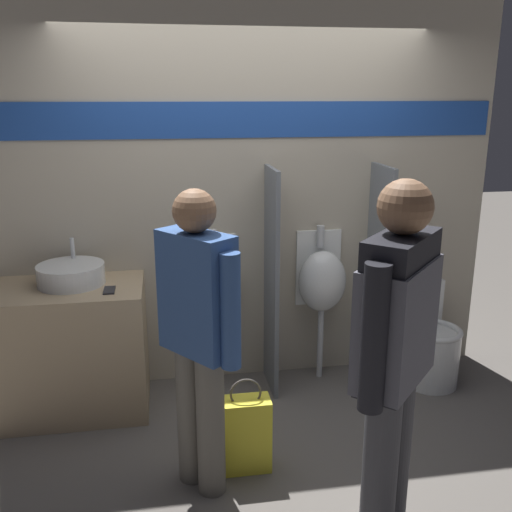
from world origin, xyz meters
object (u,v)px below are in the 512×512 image
object	(u,v)px
urinal_far	(322,281)
shopping_bag	(246,433)
toilet	(429,343)
urinal_near_counter	(215,287)
cell_phone	(109,290)
person_in_vest	(395,347)
sink_basin	(71,274)
person_with_lanyard	(198,332)

from	to	relation	value
urinal_far	shopping_bag	size ratio (longest dim) A/B	2.04
shopping_bag	toilet	bearing A→B (deg)	28.89
urinal_near_counter	toilet	world-z (taller)	urinal_near_counter
cell_phone	person_in_vest	bearing A→B (deg)	-45.95
toilet	person_in_vest	world-z (taller)	person_in_vest
shopping_bag	urinal_near_counter	bearing A→B (deg)	93.89
person_in_vest	shopping_bag	xyz separation A→B (m)	(-0.56, 0.65, -0.79)
urinal_near_counter	person_in_vest	size ratio (longest dim) A/B	0.66
sink_basin	person_in_vest	size ratio (longest dim) A/B	0.25
sink_basin	urinal_far	size ratio (longest dim) A/B	0.37
cell_phone	sink_basin	bearing A→B (deg)	143.96
sink_basin	urinal_near_counter	size ratio (longest dim) A/B	0.37
urinal_near_counter	person_in_vest	world-z (taller)	person_in_vest
toilet	shopping_bag	world-z (taller)	toilet
shopping_bag	sink_basin	bearing A→B (deg)	138.54
urinal_far	person_in_vest	size ratio (longest dim) A/B	0.66
sink_basin	person_with_lanyard	bearing A→B (deg)	-52.51
cell_phone	person_with_lanyard	size ratio (longest dim) A/B	0.09
urinal_far	shopping_bag	xyz separation A→B (m)	(-0.71, -1.02, -0.53)
person_with_lanyard	person_in_vest	bearing A→B (deg)	-162.75
sink_basin	urinal_near_counter	bearing A→B (deg)	7.27
sink_basin	urinal_far	xyz separation A→B (m)	(1.73, 0.12, -0.18)
cell_phone	shopping_bag	world-z (taller)	cell_phone
cell_phone	urinal_far	distance (m)	1.51
sink_basin	urinal_far	distance (m)	1.74
person_with_lanyard	shopping_bag	xyz separation A→B (m)	(0.26, 0.09, -0.68)
cell_phone	toilet	distance (m)	2.33
shopping_bag	cell_phone	bearing A→B (deg)	136.91
sink_basin	cell_phone	distance (m)	0.32
urinal_near_counter	urinal_far	xyz separation A→B (m)	(0.78, 0.00, 0.00)
cell_phone	person_in_vest	size ratio (longest dim) A/B	0.08
sink_basin	person_in_vest	bearing A→B (deg)	-44.55
person_with_lanyard	urinal_near_counter	bearing A→B (deg)	-47.82
urinal_far	toilet	size ratio (longest dim) A/B	1.32
urinal_near_counter	person_with_lanyard	size ratio (longest dim) A/B	0.71
urinal_far	shopping_bag	distance (m)	1.35
toilet	shopping_bag	size ratio (longest dim) A/B	1.55
urinal_far	person_in_vest	xyz separation A→B (m)	(-0.15, -1.67, 0.26)
cell_phone	urinal_near_counter	distance (m)	0.77
sink_basin	toilet	bearing A→B (deg)	-1.68
toilet	cell_phone	bearing A→B (deg)	-177.18
sink_basin	urinal_far	bearing A→B (deg)	4.00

